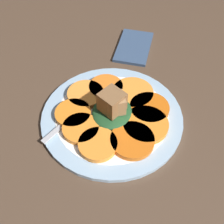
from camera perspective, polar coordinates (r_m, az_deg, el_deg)
The scene contains 14 objects.
table_slab at distance 61.89cm, azimuth 0.00°, elevation -1.84°, with size 120.00×120.00×2.00cm, color #4C3828.
plate at distance 60.70cm, azimuth 0.00°, elevation -0.96°, with size 30.43×30.43×1.05cm.
carrot_slice_0 at distance 60.30cm, azimuth -7.91°, elevation -0.31°, with size 7.70×7.70×1.19cm, color orange.
carrot_slice_1 at distance 57.66cm, azimuth -6.39°, elevation -3.35°, with size 7.53×7.53×1.19cm, color orange.
carrot_slice_2 at distance 55.18cm, azimuth -2.89°, elevation -6.57°, with size 7.73×7.73×1.19cm, color orange.
carrot_slice_3 at distance 55.77cm, azimuth 4.13°, elevation -5.76°, with size 8.82×8.82×1.19cm, color #D66115.
carrot_slice_4 at distance 58.33cm, azimuth 6.84°, elevation -2.54°, with size 9.49×9.49×1.19cm, color orange.
carrot_slice_5 at distance 61.24cm, azimuth 7.59°, elevation 0.78°, with size 8.63×8.63×1.19cm, color #D45E12.
carrot_slice_6 at distance 63.90cm, azimuth 4.22°, elevation 3.85°, with size 9.36×9.36×1.19cm, color orange.
carrot_slice_7 at distance 65.00cm, azimuth -1.24°, elevation 5.01°, with size 7.86×7.86×1.19cm, color orange.
carrot_slice_8 at distance 63.76cm, azimuth -5.39°, elevation 3.61°, with size 8.27×8.27×1.19cm, color orange.
center_pile at distance 58.16cm, azimuth 0.09°, elevation 1.22°, with size 9.45×8.50×6.49cm.
fork at distance 60.87cm, azimuth -7.15°, elevation -0.14°, with size 17.70×9.49×0.40cm.
napkin at distance 78.80cm, azimuth 4.71°, elevation 13.04°, with size 14.35×8.61×0.80cm.
Camera 1 is at (37.00, 9.01, 49.78)cm, focal length 45.00 mm.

